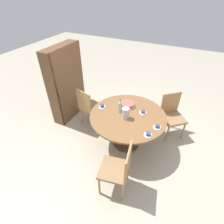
# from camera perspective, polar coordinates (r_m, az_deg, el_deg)

# --- Properties ---
(ground_plane) EXTENTS (14.00, 14.00, 0.00)m
(ground_plane) POSITION_cam_1_polar(r_m,az_deg,el_deg) (3.66, 4.61, -9.91)
(ground_plane) COLOR #B2A893
(dining_table) EXTENTS (1.38, 1.38, 0.72)m
(dining_table) POSITION_cam_1_polar(r_m,az_deg,el_deg) (3.25, 5.12, -2.88)
(dining_table) COLOR #473828
(dining_table) RESTS_ON ground_plane
(chair_a) EXTENTS (0.59, 0.59, 0.91)m
(chair_a) POSITION_cam_1_polar(r_m,az_deg,el_deg) (3.75, 18.94, -0.76)
(chair_a) COLOR #A87A47
(chair_a) RESTS_ON ground_plane
(chair_b) EXTENTS (0.52, 0.52, 0.91)m
(chair_b) POSITION_cam_1_polar(r_m,az_deg,el_deg) (3.80, -7.39, 1.81)
(chair_b) COLOR #A87A47
(chair_b) RESTS_ON ground_plane
(chair_c) EXTENTS (0.49, 0.49, 0.91)m
(chair_c) POSITION_cam_1_polar(r_m,az_deg,el_deg) (2.66, 2.08, -18.00)
(chair_c) COLOR #A87A47
(chair_c) RESTS_ON ground_plane
(bookshelf) EXTENTS (0.93, 0.28, 1.65)m
(bookshelf) POSITION_cam_1_polar(r_m,az_deg,el_deg) (4.04, -14.57, 8.77)
(bookshelf) COLOR brown
(bookshelf) RESTS_ON ground_plane
(coffee_pot) EXTENTS (0.13, 0.13, 0.25)m
(coffee_pot) POSITION_cam_1_polar(r_m,az_deg,el_deg) (3.03, 4.50, -0.26)
(coffee_pot) COLOR silver
(coffee_pot) RESTS_ON dining_table
(water_bottle) EXTENTS (0.07, 0.07, 0.27)m
(water_bottle) POSITION_cam_1_polar(r_m,az_deg,el_deg) (3.17, 2.66, 1.73)
(water_bottle) COLOR #99C6A3
(water_bottle) RESTS_ON dining_table
(cake_main) EXTENTS (0.29, 0.29, 0.07)m
(cake_main) POSITION_cam_1_polar(r_m,az_deg,el_deg) (3.37, 5.04, 2.44)
(cake_main) COLOR white
(cake_main) RESTS_ON dining_table
(cup_a) EXTENTS (0.13, 0.13, 0.06)m
(cup_a) POSITION_cam_1_polar(r_m,az_deg,el_deg) (3.34, -3.25, 1.92)
(cup_a) COLOR silver
(cup_a) RESTS_ON dining_table
(cup_b) EXTENTS (0.13, 0.13, 0.06)m
(cup_b) POSITION_cam_1_polar(r_m,az_deg,el_deg) (3.23, 10.09, -0.00)
(cup_b) COLOR silver
(cup_b) RESTS_ON dining_table
(cup_c) EXTENTS (0.13, 0.13, 0.06)m
(cup_c) POSITION_cam_1_polar(r_m,az_deg,el_deg) (2.98, 14.56, -4.63)
(cup_c) COLOR silver
(cup_c) RESTS_ON dining_table
(cup_d) EXTENTS (0.13, 0.13, 0.06)m
(cup_d) POSITION_cam_1_polar(r_m,az_deg,el_deg) (2.81, 11.74, -7.15)
(cup_d) COLOR silver
(cup_d) RESTS_ON dining_table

